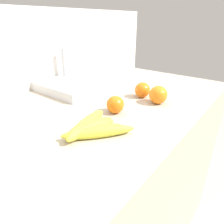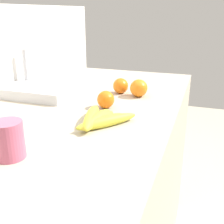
# 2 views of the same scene
# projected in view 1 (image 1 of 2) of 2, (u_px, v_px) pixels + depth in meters

# --- Properties ---
(counter) EXTENTS (1.47, 0.74, 0.93)m
(counter) POSITION_uv_depth(u_px,v_px,m) (92.00, 196.00, 0.97)
(counter) COLOR #ADA08C
(counter) RESTS_ON ground
(wall_back) EXTENTS (1.87, 0.06, 1.30)m
(wall_back) POSITION_uv_depth(u_px,v_px,m) (38.00, 136.00, 1.12)
(wall_back) COLOR silver
(wall_back) RESTS_ON ground
(banana_bunch) EXTENTS (0.21, 0.18, 0.04)m
(banana_bunch) POSITION_uv_depth(u_px,v_px,m) (91.00, 128.00, 0.60)
(banana_bunch) COLOR gold
(banana_bunch) RESTS_ON counter
(orange_far_right) EXTENTS (0.07, 0.07, 0.07)m
(orange_far_right) POSITION_uv_depth(u_px,v_px,m) (142.00, 90.00, 0.88)
(orange_far_right) COLOR orange
(orange_far_right) RESTS_ON counter
(orange_back_right) EXTENTS (0.07, 0.07, 0.07)m
(orange_back_right) POSITION_uv_depth(u_px,v_px,m) (115.00, 105.00, 0.73)
(orange_back_right) COLOR orange
(orange_back_right) RESTS_ON counter
(orange_center) EXTENTS (0.07, 0.07, 0.07)m
(orange_center) POSITION_uv_depth(u_px,v_px,m) (158.00, 95.00, 0.82)
(orange_center) COLOR orange
(orange_center) RESTS_ON counter
(sink_basin) EXTENTS (0.35, 0.30, 0.18)m
(sink_basin) POSITION_uv_depth(u_px,v_px,m) (79.00, 83.00, 1.02)
(sink_basin) COLOR #B7BABF
(sink_basin) RESTS_ON counter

